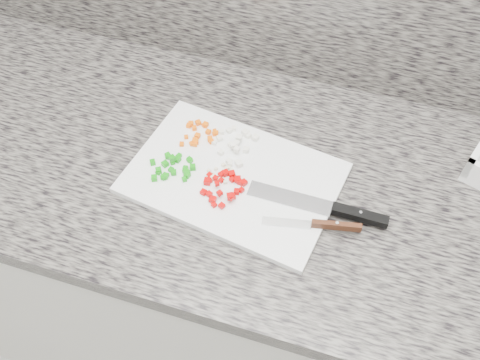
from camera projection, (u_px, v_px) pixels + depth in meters
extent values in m
cube|color=white|center=(276.00, 284.00, 1.43)|extent=(3.92, 0.62, 0.86)
cube|color=#625E56|center=(288.00, 185.00, 1.07)|extent=(3.96, 0.64, 0.04)
cube|color=white|center=(233.00, 178.00, 1.05)|extent=(0.44, 0.32, 0.01)
cube|color=#F76105|center=(194.00, 128.00, 1.11)|extent=(0.01, 0.01, 0.01)
cube|color=#F76105|center=(196.00, 141.00, 1.09)|extent=(0.01, 0.01, 0.01)
cube|color=#F76105|center=(211.00, 141.00, 1.09)|extent=(0.01, 0.01, 0.01)
cube|color=#F76105|center=(195.00, 144.00, 1.09)|extent=(0.01, 0.01, 0.01)
cube|color=#F76105|center=(210.00, 139.00, 1.09)|extent=(0.01, 0.01, 0.01)
cube|color=#F76105|center=(191.00, 124.00, 1.12)|extent=(0.01, 0.01, 0.01)
cube|color=#F76105|center=(214.00, 134.00, 1.10)|extent=(0.01, 0.01, 0.01)
cube|color=#F76105|center=(182.00, 144.00, 1.09)|extent=(0.01, 0.01, 0.01)
cube|color=#F76105|center=(204.00, 125.00, 1.12)|extent=(0.01, 0.01, 0.01)
cube|color=#F76105|center=(192.00, 144.00, 1.09)|extent=(0.01, 0.01, 0.01)
cube|color=#F76105|center=(205.00, 125.00, 1.12)|extent=(0.01, 0.01, 0.01)
cube|color=#F76105|center=(216.00, 133.00, 1.10)|extent=(0.01, 0.01, 0.01)
cube|color=#F76105|center=(215.00, 131.00, 1.11)|extent=(0.01, 0.01, 0.01)
cube|color=#F76105|center=(195.00, 140.00, 1.09)|extent=(0.01, 0.01, 0.01)
cube|color=#F76105|center=(186.00, 137.00, 1.10)|extent=(0.01, 0.01, 0.01)
cube|color=#F76105|center=(198.00, 123.00, 1.12)|extent=(0.01, 0.01, 0.01)
cube|color=#F76105|center=(197.00, 136.00, 1.10)|extent=(0.01, 0.01, 0.01)
cube|color=#F76105|center=(189.00, 125.00, 1.12)|extent=(0.01, 0.01, 0.01)
cube|color=#F76105|center=(208.00, 132.00, 1.11)|extent=(0.01, 0.01, 0.01)
cube|color=white|center=(229.00, 162.00, 1.06)|extent=(0.01, 0.01, 0.01)
cube|color=white|center=(233.00, 146.00, 1.08)|extent=(0.01, 0.01, 0.01)
cube|color=white|center=(220.00, 138.00, 1.10)|extent=(0.01, 0.01, 0.01)
cube|color=white|center=(221.00, 152.00, 1.07)|extent=(0.01, 0.01, 0.01)
cube|color=white|center=(237.00, 149.00, 1.07)|extent=(0.01, 0.01, 0.01)
cube|color=white|center=(246.00, 150.00, 1.08)|extent=(0.01, 0.01, 0.01)
cube|color=white|center=(234.00, 146.00, 1.08)|extent=(0.01, 0.01, 0.01)
cube|color=white|center=(237.00, 162.00, 1.06)|extent=(0.01, 0.01, 0.01)
cube|color=white|center=(231.00, 145.00, 1.08)|extent=(0.01, 0.01, 0.01)
cube|color=white|center=(245.00, 133.00, 1.10)|extent=(0.02, 0.02, 0.01)
cube|color=white|center=(248.00, 136.00, 1.10)|extent=(0.01, 0.01, 0.01)
cube|color=white|center=(234.00, 129.00, 1.11)|extent=(0.01, 0.01, 0.01)
cube|color=white|center=(236.00, 144.00, 1.07)|extent=(0.01, 0.01, 0.01)
cube|color=white|center=(214.00, 142.00, 1.09)|extent=(0.01, 0.01, 0.01)
cube|color=white|center=(255.00, 138.00, 1.10)|extent=(0.02, 0.02, 0.01)
cube|color=white|center=(246.00, 133.00, 1.10)|extent=(0.01, 0.01, 0.01)
cube|color=white|center=(239.00, 137.00, 1.08)|extent=(0.01, 0.01, 0.01)
cube|color=white|center=(230.00, 164.00, 1.06)|extent=(0.01, 0.01, 0.01)
cube|color=white|center=(222.00, 132.00, 1.11)|extent=(0.01, 0.01, 0.01)
cube|color=white|center=(229.00, 131.00, 1.11)|extent=(0.01, 0.01, 0.01)
cube|color=white|center=(233.00, 145.00, 1.07)|extent=(0.02, 0.02, 0.01)
cube|color=white|center=(239.00, 164.00, 1.05)|extent=(0.02, 0.02, 0.01)
cube|color=#10910D|center=(186.00, 172.00, 1.04)|extent=(0.02, 0.02, 0.01)
cube|color=#10910D|center=(172.00, 162.00, 1.06)|extent=(0.01, 0.01, 0.01)
cube|color=#10910D|center=(179.00, 156.00, 1.07)|extent=(0.01, 0.01, 0.01)
cube|color=#10910D|center=(193.00, 167.00, 1.05)|extent=(0.01, 0.01, 0.01)
cube|color=#10910D|center=(171.00, 170.00, 1.05)|extent=(0.01, 0.01, 0.01)
cube|color=#10910D|center=(184.00, 179.00, 1.03)|extent=(0.01, 0.01, 0.01)
cube|color=#10910D|center=(163.00, 177.00, 1.04)|extent=(0.01, 0.01, 0.01)
cube|color=#10910D|center=(187.00, 175.00, 1.04)|extent=(0.01, 0.01, 0.01)
cube|color=#10910D|center=(153.00, 162.00, 1.06)|extent=(0.01, 0.01, 0.01)
cube|color=#10910D|center=(174.00, 172.00, 1.04)|extent=(0.01, 0.01, 0.01)
cube|color=#10910D|center=(166.00, 176.00, 1.04)|extent=(0.01, 0.01, 0.01)
cube|color=#10910D|center=(159.00, 170.00, 1.04)|extent=(0.02, 0.02, 0.01)
cube|color=#10910D|center=(154.00, 178.00, 1.03)|extent=(0.01, 0.01, 0.01)
cube|color=#10910D|center=(165.00, 164.00, 1.05)|extent=(0.02, 0.02, 0.01)
cube|color=#10910D|center=(177.00, 159.00, 1.06)|extent=(0.01, 0.01, 0.01)
cube|color=#10910D|center=(168.00, 155.00, 1.07)|extent=(0.01, 0.01, 0.01)
cube|color=#10910D|center=(172.00, 158.00, 1.05)|extent=(0.02, 0.02, 0.01)
cube|color=#10910D|center=(185.00, 168.00, 1.05)|extent=(0.01, 0.01, 0.01)
cube|color=#10910D|center=(168.00, 157.00, 1.07)|extent=(0.01, 0.01, 0.01)
cube|color=#10910D|center=(164.00, 177.00, 1.04)|extent=(0.01, 0.01, 0.01)
cube|color=#10910D|center=(190.00, 161.00, 1.06)|extent=(0.01, 0.01, 0.01)
cube|color=#10910D|center=(158.00, 172.00, 1.04)|extent=(0.01, 0.01, 0.01)
cube|color=#10910D|center=(190.00, 160.00, 1.06)|extent=(0.01, 0.01, 0.01)
cube|color=#C30302|center=(221.00, 174.00, 1.04)|extent=(0.01, 0.01, 0.01)
cube|color=#C30302|center=(241.00, 182.00, 1.03)|extent=(0.01, 0.01, 0.01)
cube|color=#C30302|center=(241.00, 190.00, 1.02)|extent=(0.01, 0.01, 0.01)
cube|color=#C30302|center=(222.00, 206.00, 0.99)|extent=(0.01, 0.01, 0.01)
cube|color=#C30302|center=(232.00, 180.00, 1.03)|extent=(0.01, 0.01, 0.01)
cube|color=#C30302|center=(216.00, 178.00, 1.03)|extent=(0.01, 0.01, 0.01)
cube|color=#C30302|center=(237.00, 192.00, 1.01)|extent=(0.01, 0.01, 0.01)
cube|color=#C30302|center=(209.00, 194.00, 1.01)|extent=(0.01, 0.01, 0.01)
cube|color=#C30302|center=(217.00, 184.00, 1.02)|extent=(0.01, 0.01, 0.01)
cube|color=#C30302|center=(209.00, 181.00, 1.03)|extent=(0.02, 0.02, 0.01)
cube|color=#C30302|center=(220.00, 193.00, 1.00)|extent=(0.01, 0.01, 0.01)
cube|color=#C30302|center=(225.00, 173.00, 1.04)|extent=(0.02, 0.02, 0.01)
cube|color=#C30302|center=(231.00, 198.00, 1.00)|extent=(0.01, 0.01, 0.01)
cube|color=#C30302|center=(204.00, 192.00, 1.01)|extent=(0.01, 0.01, 0.01)
cube|color=#C30302|center=(214.00, 205.00, 1.00)|extent=(0.01, 0.01, 0.01)
cube|color=#C30302|center=(210.00, 175.00, 1.04)|extent=(0.01, 0.01, 0.01)
cube|color=#C30302|center=(244.00, 182.00, 1.03)|extent=(0.02, 0.02, 0.01)
cube|color=#C30302|center=(237.00, 180.00, 1.03)|extent=(0.02, 0.02, 0.01)
cube|color=#C30302|center=(238.00, 179.00, 1.03)|extent=(0.02, 0.02, 0.01)
cube|color=#C30302|center=(230.00, 196.00, 1.00)|extent=(0.02, 0.02, 0.01)
cube|color=#C30302|center=(221.00, 180.00, 1.03)|extent=(0.01, 0.01, 0.01)
cube|color=#C30302|center=(213.00, 199.00, 1.00)|extent=(0.01, 0.01, 0.01)
cube|color=#C30302|center=(207.00, 181.00, 1.03)|extent=(0.01, 0.01, 0.01)
cube|color=#C30302|center=(232.00, 196.00, 1.01)|extent=(0.02, 0.02, 0.01)
cube|color=#C30302|center=(232.00, 174.00, 1.04)|extent=(0.02, 0.02, 0.01)
cube|color=beige|center=(229.00, 168.00, 1.05)|extent=(0.01, 0.01, 0.01)
cube|color=beige|center=(212.00, 177.00, 1.04)|extent=(0.01, 0.01, 0.01)
cube|color=beige|center=(208.00, 175.00, 1.04)|extent=(0.01, 0.01, 0.01)
cube|color=beige|center=(230.00, 174.00, 1.04)|extent=(0.01, 0.01, 0.00)
cube|color=beige|center=(216.00, 169.00, 1.05)|extent=(0.01, 0.01, 0.00)
cube|color=beige|center=(211.00, 180.00, 1.03)|extent=(0.01, 0.01, 0.00)
cube|color=beige|center=(209.00, 171.00, 1.05)|extent=(0.01, 0.01, 0.01)
cube|color=beige|center=(223.00, 165.00, 1.06)|extent=(0.01, 0.01, 0.01)
cube|color=beige|center=(222.00, 179.00, 1.03)|extent=(0.01, 0.01, 0.00)
cube|color=beige|center=(213.00, 175.00, 1.04)|extent=(0.01, 0.01, 0.01)
cube|color=beige|center=(212.00, 175.00, 1.04)|extent=(0.01, 0.01, 0.01)
cube|color=beige|center=(225.00, 182.00, 1.03)|extent=(0.01, 0.01, 0.01)
cube|color=beige|center=(219.00, 179.00, 1.04)|extent=(0.01, 0.01, 0.01)
cube|color=beige|center=(227.00, 168.00, 1.05)|extent=(0.01, 0.01, 0.01)
cube|color=beige|center=(231.00, 171.00, 1.05)|extent=(0.01, 0.01, 0.01)
cube|color=silver|center=(290.00, 198.00, 1.01)|extent=(0.16, 0.04, 0.00)
cube|color=black|center=(360.00, 215.00, 0.98)|extent=(0.10, 0.02, 0.02)
cylinder|color=silver|center=(361.00, 212.00, 0.97)|extent=(0.01, 0.01, 0.00)
cube|color=silver|center=(286.00, 223.00, 0.98)|extent=(0.09, 0.03, 0.00)
cube|color=#482112|center=(336.00, 226.00, 0.97)|extent=(0.09, 0.03, 0.02)
cylinder|color=silver|center=(337.00, 223.00, 0.96)|extent=(0.01, 0.01, 0.00)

